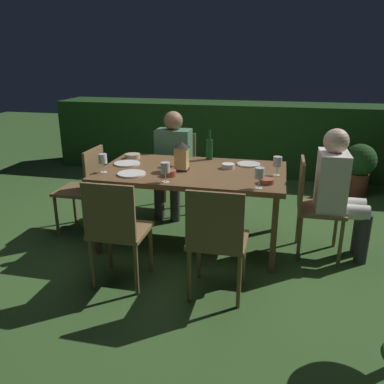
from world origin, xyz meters
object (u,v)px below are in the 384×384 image
object	(u,v)px
chair_head_near	(85,186)
potted_plant_by_hedge	(359,166)
chair_head_far	(313,203)
plate_b	(249,164)
plate_c	(127,164)
wine_glass_b	(259,174)
bowl_bread	(170,173)
lantern_centerpiece	(182,154)
chair_side_left_b	(217,238)
plate_a	(131,174)
person_in_cream	(338,188)
person_in_green	(172,158)
wine_glass_d	(103,160)
bowl_salad	(228,166)
chair_side_left_a	(117,228)
wine_glass_e	(278,162)
dining_table	(192,175)
bowl_olives	(267,181)
wine_glass_a	(165,168)
chair_side_right_a	(177,167)
bowl_dip	(133,156)
green_bottle_on_table	(209,149)
wine_glass_c	(178,154)

from	to	relation	value
chair_head_near	potted_plant_by_hedge	world-z (taller)	chair_head_near
chair_head_far	plate_b	bearing A→B (deg)	154.60
plate_c	wine_glass_b	bearing A→B (deg)	-19.90
chair_head_far	bowl_bread	size ratio (longest dim) A/B	7.62
lantern_centerpiece	bowl_bread	size ratio (longest dim) A/B	2.32
chair_head_far	bowl_bread	distance (m)	1.29
chair_side_left_b	lantern_centerpiece	xyz separation A→B (m)	(-0.47, 0.86, 0.38)
plate_a	potted_plant_by_hedge	size ratio (longest dim) A/B	0.37
person_in_cream	bowl_bread	xyz separation A→B (m)	(-1.44, -0.24, 0.11)
chair_head_near	person_in_green	distance (m)	1.01
wine_glass_d	plate_a	size ratio (longest dim) A/B	0.68
lantern_centerpiece	plate_a	size ratio (longest dim) A/B	1.07
person_in_cream	bowl_salad	world-z (taller)	person_in_cream
chair_head_near	person_in_green	bearing A→B (deg)	44.20
chair_head_near	bowl_salad	size ratio (longest dim) A/B	7.32
chair_side_left_a	wine_glass_e	distance (m)	1.49
chair_side_left_a	plate_c	distance (m)	1.01
dining_table	chair_head_far	bearing A→B (deg)	0.00
chair_side_left_a	wine_glass_b	world-z (taller)	wine_glass_b
chair_side_left_a	wine_glass_e	world-z (taller)	wine_glass_e
person_in_green	lantern_centerpiece	world-z (taller)	person_in_green
person_in_cream	bowl_olives	world-z (taller)	person_in_cream
dining_table	plate_c	world-z (taller)	plate_c
lantern_centerpiece	bowl_olives	bearing A→B (deg)	-16.89
chair_head_near	wine_glass_a	distance (m)	1.11
chair_side_right_a	bowl_olives	bearing A→B (deg)	-47.28
dining_table	potted_plant_by_hedge	distance (m)	2.55
bowl_dip	plate_c	bearing A→B (deg)	-82.25
dining_table	bowl_olives	size ratio (longest dim) A/B	13.43
bowl_bread	wine_glass_b	bearing A→B (deg)	-12.52
wine_glass_a	plate_a	bearing A→B (deg)	157.37
person_in_cream	chair_side_left_b	bearing A→B (deg)	-135.62
chair_side_left_b	wine_glass_a	distance (m)	0.78
chair_head_far	potted_plant_by_hedge	xyz separation A→B (m)	(0.68, 1.80, -0.10)
green_bottle_on_table	wine_glass_a	xyz separation A→B (m)	(-0.22, -0.84, 0.01)
wine_glass_c	potted_plant_by_hedge	size ratio (longest dim) A/B	0.25
dining_table	green_bottle_on_table	xyz separation A→B (m)	(0.08, 0.43, 0.16)
chair_side_left_a	wine_glass_a	size ratio (longest dim) A/B	5.15
dining_table	bowl_bread	xyz separation A→B (m)	(-0.15, -0.24, 0.08)
wine_glass_d	chair_side_left_a	bearing A→B (deg)	-59.27
wine_glass_a	bowl_olives	size ratio (longest dim) A/B	1.34
person_in_cream	plate_c	bearing A→B (deg)	178.41
person_in_cream	lantern_centerpiece	world-z (taller)	person_in_cream
chair_side_left_a	wine_glass_a	world-z (taller)	wine_glass_a
plate_a	bowl_bread	bearing A→B (deg)	4.78
chair_head_far	wine_glass_c	xyz separation A→B (m)	(-1.26, 0.11, 0.35)
chair_side_left_a	chair_side_right_a	size ratio (longest dim) A/B	1.00
wine_glass_e	plate_c	bearing A→B (deg)	177.28
lantern_centerpiece	potted_plant_by_hedge	size ratio (longest dim) A/B	0.40
chair_side_right_a	wine_glass_c	distance (m)	0.88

